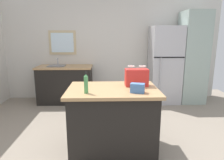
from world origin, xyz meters
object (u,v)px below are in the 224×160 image
(kitchen_island, at_px, (113,120))
(tall_cabinet, at_px, (192,58))
(refrigerator, at_px, (164,65))
(bottle, at_px, (86,84))
(shopping_bag, at_px, (136,77))
(small_box, at_px, (137,88))

(kitchen_island, distance_m, tall_cabinet, 3.03)
(refrigerator, distance_m, bottle, 2.93)
(tall_cabinet, relative_size, shopping_bag, 6.78)
(kitchen_island, height_order, refrigerator, refrigerator)
(small_box, bearing_deg, bottle, -179.15)
(kitchen_island, bearing_deg, small_box, -35.33)
(kitchen_island, relative_size, small_box, 7.05)
(small_box, bearing_deg, tall_cabinet, 54.35)
(refrigerator, xyz_separation_m, shopping_bag, (-1.00, -2.03, 0.12))
(tall_cabinet, bearing_deg, shopping_bag, -129.44)
(bottle, bearing_deg, kitchen_island, 33.71)
(small_box, bearing_deg, refrigerator, 66.45)
(tall_cabinet, height_order, small_box, tall_cabinet)
(small_box, relative_size, bottle, 0.64)
(refrigerator, relative_size, tall_cabinet, 0.84)
(tall_cabinet, xyz_separation_m, shopping_bag, (-1.67, -2.03, -0.05))
(tall_cabinet, xyz_separation_m, small_box, (-1.71, -2.39, -0.12))
(kitchen_island, height_order, tall_cabinet, tall_cabinet)
(small_box, xyz_separation_m, bottle, (-0.64, -0.01, 0.06))
(tall_cabinet, bearing_deg, refrigerator, -179.98)
(refrigerator, xyz_separation_m, small_box, (-1.04, -2.39, 0.06))
(kitchen_island, xyz_separation_m, shopping_bag, (0.34, 0.14, 0.58))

